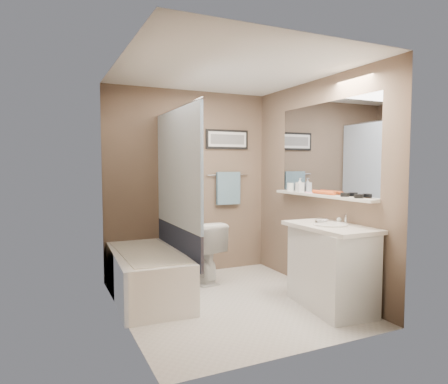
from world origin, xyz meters
name	(u,v)px	position (x,y,z in m)	size (l,w,h in m)	color
ground	(230,302)	(0.00, 0.00, 0.00)	(2.50, 2.50, 0.00)	silver
ceiling	(230,71)	(0.00, 0.00, 2.38)	(2.20, 2.50, 0.04)	white
wall_back	(189,183)	(0.00, 1.23, 1.20)	(2.20, 0.04, 2.40)	brown
wall_front	(302,197)	(0.00, -1.23, 1.20)	(2.20, 0.04, 2.40)	brown
wall_left	(124,191)	(-1.08, 0.00, 1.20)	(0.04, 2.50, 2.40)	brown
wall_right	(315,186)	(1.08, 0.00, 1.20)	(0.04, 2.50, 2.40)	brown
tile_surround	(114,207)	(-1.09, 0.50, 1.00)	(0.02, 1.55, 2.00)	beige
curtain_rod	(177,108)	(-0.40, 0.50, 2.05)	(0.02, 0.02, 1.55)	silver
curtain_upper	(177,168)	(-0.40, 0.50, 1.40)	(0.03, 1.45, 1.28)	white
curtain_lower	(178,242)	(-0.40, 0.50, 0.58)	(0.03, 1.45, 0.36)	#232B42
mirror	(325,148)	(1.09, -0.15, 1.62)	(0.02, 1.60, 1.00)	silver
shelf	(320,195)	(1.04, -0.15, 1.10)	(0.12, 1.60, 0.03)	silver
towel_bar	(228,175)	(0.55, 1.22, 1.30)	(0.02, 0.02, 0.60)	silver
towel	(228,188)	(0.55, 1.20, 1.12)	(0.34, 0.05, 0.44)	#86B3C4
art_frame	(227,139)	(0.55, 1.23, 1.78)	(0.62, 0.03, 0.26)	black
art_mat	(228,139)	(0.55, 1.22, 1.78)	(0.56, 0.00, 0.20)	white
art_image	(228,139)	(0.55, 1.22, 1.78)	(0.50, 0.00, 0.13)	#595959
door	(358,219)	(0.55, -1.24, 1.00)	(0.80, 0.02, 2.00)	silver
door_handle	(321,221)	(0.22, -1.19, 1.00)	(0.02, 0.02, 0.10)	silver
bathtub	(147,275)	(-0.75, 0.51, 0.25)	(0.70, 1.50, 0.50)	white
tub_rim	(147,252)	(-0.75, 0.51, 0.50)	(0.56, 1.36, 0.02)	silver
toilet	(199,251)	(-0.01, 0.86, 0.37)	(0.42, 0.73, 0.75)	white
vanity	(331,269)	(0.85, -0.57, 0.40)	(0.50, 0.90, 0.80)	silver
countertop	(331,227)	(0.84, -0.57, 0.82)	(0.54, 0.96, 0.04)	silver
sink_basin	(330,224)	(0.83, -0.57, 0.85)	(0.34, 0.34, 0.01)	silver
faucet_spout	(346,219)	(1.03, -0.57, 0.89)	(0.02, 0.02, 0.10)	silver
faucet_knob	(339,220)	(1.03, -0.47, 0.87)	(0.05, 0.05, 0.05)	silver
candle_bowl_near	(359,196)	(1.04, -0.73, 1.14)	(0.09, 0.09, 0.04)	black
candle_bowl_far	(345,195)	(1.04, -0.54, 1.14)	(0.09, 0.09, 0.04)	black
hair_brush_front	(328,193)	(1.04, -0.27, 1.14)	(0.04, 0.04, 0.22)	#CD4D1D
hair_brush_back	(320,192)	(1.04, -0.14, 1.14)	(0.04, 0.04, 0.22)	#D24A1D
pink_comb	(310,193)	(1.04, 0.04, 1.12)	(0.03, 0.16, 0.01)	pink
glass_jar	(290,187)	(1.04, 0.43, 1.17)	(0.08, 0.08, 0.10)	silver
soap_bottle	(300,185)	(1.04, 0.23, 1.20)	(0.07, 0.08, 0.17)	#999999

